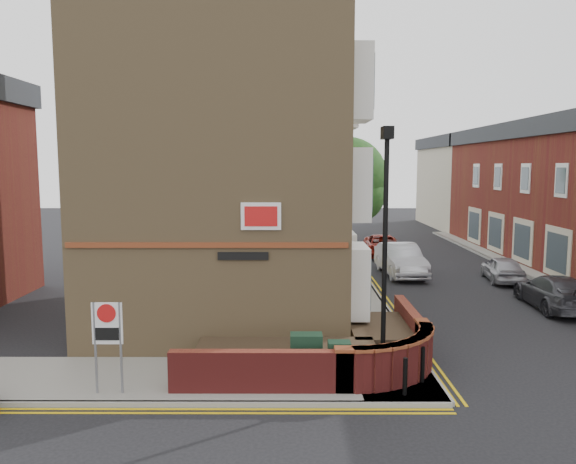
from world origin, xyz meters
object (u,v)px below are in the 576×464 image
at_px(lamppost, 385,255).
at_px(zone_sign, 107,331).
at_px(utility_cabinet_large, 306,357).
at_px(silver_car_near, 401,260).

relative_size(lamppost, zone_sign, 2.86).
height_order(utility_cabinet_large, silver_car_near, silver_car_near).
height_order(lamppost, silver_car_near, lamppost).
bearing_deg(zone_sign, utility_cabinet_large, 9.69).
bearing_deg(lamppost, zone_sign, -173.93).
relative_size(lamppost, silver_car_near, 1.31).
bearing_deg(silver_car_near, utility_cabinet_large, -113.86).
bearing_deg(utility_cabinet_large, zone_sign, -170.31).
xyz_separation_m(lamppost, zone_sign, (-6.60, -0.70, -1.70)).
distance_m(lamppost, utility_cabinet_large, 3.24).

